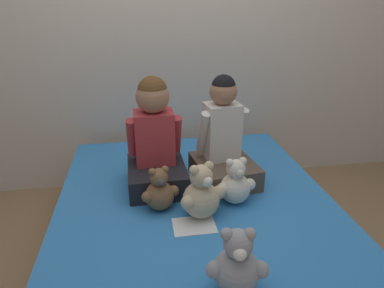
# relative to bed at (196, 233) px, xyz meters

# --- Properties ---
(ground_plane) EXTENTS (14.00, 14.00, 0.00)m
(ground_plane) POSITION_rel_bed_xyz_m (0.00, 0.00, -0.21)
(ground_plane) COLOR #93704C
(wall_behind_bed) EXTENTS (8.00, 0.06, 2.50)m
(wall_behind_bed) POSITION_rel_bed_xyz_m (0.00, 1.08, 1.04)
(wall_behind_bed) COLOR beige
(wall_behind_bed) RESTS_ON ground_plane
(bed) EXTENTS (1.53, 1.86, 0.42)m
(bed) POSITION_rel_bed_xyz_m (0.00, 0.00, 0.00)
(bed) COLOR #997F60
(bed) RESTS_ON ground_plane
(child_on_left) EXTENTS (0.34, 0.40, 0.65)m
(child_on_left) POSITION_rel_bed_xyz_m (-0.20, 0.24, 0.48)
(child_on_left) COLOR black
(child_on_left) RESTS_ON bed
(child_on_right) EXTENTS (0.39, 0.44, 0.64)m
(child_on_right) POSITION_rel_bed_xyz_m (0.20, 0.23, 0.45)
(child_on_right) COLOR brown
(child_on_right) RESTS_ON bed
(teddy_bear_held_by_left_child) EXTENTS (0.20, 0.15, 0.24)m
(teddy_bear_held_by_left_child) POSITION_rel_bed_xyz_m (-0.20, -0.04, 0.31)
(teddy_bear_held_by_left_child) COLOR brown
(teddy_bear_held_by_left_child) RESTS_ON bed
(teddy_bear_held_by_right_child) EXTENTS (0.22, 0.17, 0.26)m
(teddy_bear_held_by_right_child) POSITION_rel_bed_xyz_m (0.21, -0.04, 0.32)
(teddy_bear_held_by_right_child) COLOR silver
(teddy_bear_held_by_right_child) RESTS_ON bed
(teddy_bear_between_children) EXTENTS (0.24, 0.19, 0.30)m
(teddy_bear_between_children) POSITION_rel_bed_xyz_m (0.00, -0.14, 0.34)
(teddy_bear_between_children) COLOR #D1B78E
(teddy_bear_between_children) RESTS_ON bed
(teddy_bear_at_foot_of_bed) EXTENTS (0.23, 0.18, 0.28)m
(teddy_bear_at_foot_of_bed) POSITION_rel_bed_xyz_m (0.04, -0.63, 0.33)
(teddy_bear_at_foot_of_bed) COLOR #939399
(teddy_bear_at_foot_of_bed) RESTS_ON bed
(sign_card) EXTENTS (0.21, 0.15, 0.00)m
(sign_card) POSITION_rel_bed_xyz_m (-0.05, -0.22, 0.21)
(sign_card) COLOR white
(sign_card) RESTS_ON bed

